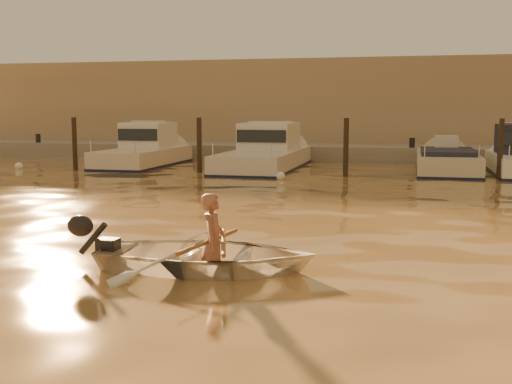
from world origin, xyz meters
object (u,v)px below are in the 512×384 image
(moored_boat_3, at_px, (447,166))
(moored_boat_1, at_px, (143,150))
(person, at_px, (213,242))
(waterfront_building, at_px, (375,107))
(dinghy, at_px, (206,256))
(moored_boat_2, at_px, (265,152))

(moored_boat_3, bearing_deg, moored_boat_1, 180.00)
(person, distance_m, waterfront_building, 26.81)
(moored_boat_3, relative_size, waterfront_building, 0.13)
(person, bearing_deg, moored_boat_1, 22.16)
(moored_boat_1, xyz_separation_m, moored_boat_3, (11.92, 0.00, -0.40))
(dinghy, relative_size, moored_boat_1, 0.48)
(person, bearing_deg, dinghy, 90.00)
(person, relative_size, waterfront_building, 0.03)
(moored_boat_2, bearing_deg, moored_boat_1, 180.00)
(dinghy, height_order, moored_boat_3, moored_boat_3)
(dinghy, bearing_deg, moored_boat_2, 5.21)
(moored_boat_2, bearing_deg, moored_boat_3, 0.00)
(person, xyz_separation_m, waterfront_building, (0.71, 26.73, 1.99))
(person, bearing_deg, waterfront_building, -6.17)
(person, bearing_deg, moored_boat_3, -18.83)
(person, height_order, moored_boat_1, moored_boat_1)
(moored_boat_2, bearing_deg, dinghy, -80.14)
(person, xyz_separation_m, moored_boat_1, (-7.95, 15.73, 0.22))
(dinghy, bearing_deg, waterfront_building, -6.38)
(moored_boat_1, xyz_separation_m, moored_boat_2, (5.11, 0.00, 0.00))
(dinghy, relative_size, moored_boat_2, 0.38)
(moored_boat_3, bearing_deg, moored_boat_2, 180.00)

